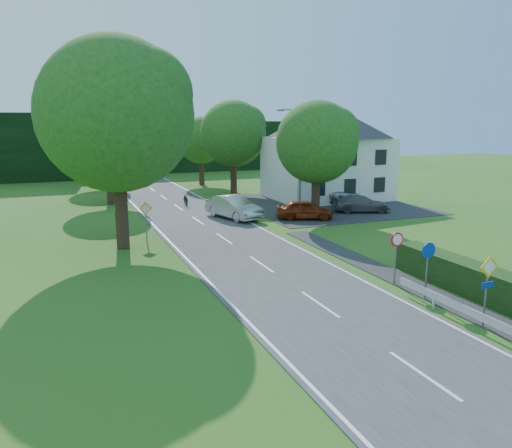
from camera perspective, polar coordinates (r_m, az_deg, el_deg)
name	(u,v)px	position (r m, az deg, el deg)	size (l,w,h in m)	color
road	(247,255)	(26.94, -1.02, -3.53)	(7.00, 80.00, 0.04)	#38383B
parking_pad	(323,204)	(43.50, 7.67, 2.26)	(14.00, 16.00, 0.04)	#242427
line_edge_left	(188,260)	(25.99, -7.74, -4.15)	(0.12, 80.00, 0.01)	white
line_edge_right	(301,249)	(28.21, 5.17, -2.82)	(0.12, 80.00, 0.01)	white
line_centre	(247,254)	(26.93, -1.02, -3.48)	(0.12, 80.00, 0.01)	white
tree_main	(118,145)	(28.49, -15.52, 8.72)	(9.40, 9.40, 11.64)	#194D17
tree_left_far	(108,154)	(44.57, -16.55, 7.64)	(7.00, 7.00, 8.58)	#194D17
tree_right_far	(233,147)	(49.12, -2.60, 8.74)	(7.40, 7.40, 9.09)	#194D17
tree_left_back	(101,150)	(56.56, -17.25, 8.11)	(6.60, 6.60, 8.07)	#194D17
tree_right_back	(201,151)	(56.48, -6.28, 8.30)	(6.20, 6.20, 7.56)	#194D17
tree_right_mid	(316,160)	(36.95, 6.93, 7.28)	(7.00, 7.00, 8.58)	#194D17
treeline_right	(184,146)	(72.46, -8.22, 8.78)	(30.00, 5.00, 7.00)	black
house_white	(327,151)	(46.59, 8.15, 8.30)	(10.60, 8.40, 8.60)	silver
streetlight	(299,156)	(38.50, 4.91, 7.76)	(2.03, 0.18, 8.00)	slate
sign_priority_right	(488,278)	(19.04, 24.98, -5.62)	(0.78, 0.09, 2.59)	slate
sign_roundabout	(428,259)	(21.13, 19.05, -3.85)	(0.64, 0.08, 2.37)	slate
sign_speed_limit	(397,246)	(22.59, 15.78, -2.41)	(0.64, 0.11, 2.37)	slate
sign_priority_left	(146,214)	(30.13, -12.48, 1.15)	(0.78, 0.09, 2.44)	slate
moving_car	(234,207)	(36.67, -2.57, 1.93)	(1.75, 5.02, 1.66)	#B1B2B6
motorcycle	(186,198)	(42.95, -8.03, 2.91)	(0.75, 2.15, 1.13)	black
parked_car_red	(305,210)	(36.54, 5.59, 1.65)	(1.66, 4.13, 1.41)	maroon
parked_car_silver_a	(300,190)	(46.21, 5.07, 3.84)	(1.59, 4.57, 1.51)	silver
parked_car_grey	(362,204)	(40.14, 11.98, 2.28)	(1.82, 4.47, 1.30)	#55555A
parked_car_silver_b	(348,193)	(44.81, 10.48, 3.45)	(2.53, 5.48, 1.52)	#ADADB4
parasol	(317,192)	(43.44, 6.93, 3.70)	(2.31, 2.35, 2.12)	red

